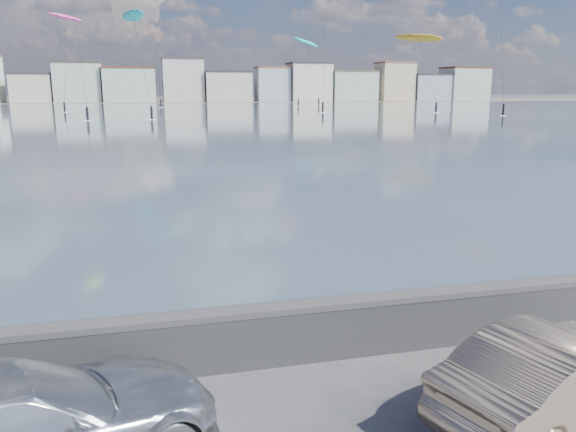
# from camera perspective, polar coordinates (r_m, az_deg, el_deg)

# --- Properties ---
(bay_water) EXTENTS (500.00, 177.00, 0.00)m
(bay_water) POSITION_cam_1_polar(r_m,az_deg,el_deg) (97.29, -13.38, 9.89)
(bay_water) COLOR #314152
(bay_water) RESTS_ON ground
(far_shore_strip) EXTENTS (500.00, 60.00, 0.00)m
(far_shore_strip) POSITION_cam_1_polar(r_m,az_deg,el_deg) (205.73, -13.90, 11.25)
(far_shore_strip) COLOR #4C473D
(far_shore_strip) RESTS_ON ground
(seawall) EXTENTS (400.00, 0.36, 1.08)m
(seawall) POSITION_cam_1_polar(r_m,az_deg,el_deg) (9.35, -4.11, -11.81)
(seawall) COLOR #28282B
(seawall) RESTS_ON ground
(far_buildings) EXTENTS (240.79, 13.26, 14.60)m
(far_buildings) POSITION_cam_1_polar(r_m,az_deg,el_deg) (191.70, -13.56, 12.98)
(far_buildings) COLOR silver
(far_buildings) RESTS_ON ground
(car_silver) EXTENTS (5.31, 3.71, 1.43)m
(car_silver) POSITION_cam_1_polar(r_m,az_deg,el_deg) (7.43, -26.61, -19.06)
(car_silver) COLOR #B2B5B9
(car_silver) RESTS_ON ground
(car_champagne) EXTENTS (4.21, 2.61, 1.31)m
(car_champagne) POSITION_cam_1_polar(r_m,az_deg,el_deg) (8.81, 25.80, -14.25)
(car_champagne) COLOR tan
(car_champagne) RESTS_ON ground
(kitesurfer_11) EXTENTS (5.00, 10.89, 16.01)m
(kitesurfer_11) POSITION_cam_1_polar(r_m,az_deg,el_deg) (91.47, -15.44, 18.87)
(kitesurfer_11) COLOR #19BFBF
(kitesurfer_11) RESTS_ON ground
(kitesurfer_13) EXTENTS (9.32, 14.55, 15.43)m
(kitesurfer_13) POSITION_cam_1_polar(r_m,az_deg,el_deg) (118.82, 13.15, 17.14)
(kitesurfer_13) COLOR #BF8C19
(kitesurfer_13) RESTS_ON ground
(kitesurfer_14) EXTENTS (6.68, 12.52, 18.22)m
(kitesurfer_14) POSITION_cam_1_polar(r_m,az_deg,el_deg) (155.28, 1.83, 17.14)
(kitesurfer_14) COLOR #19BFBF
(kitesurfer_14) RESTS_ON ground
(kitesurfer_16) EXTENTS (7.29, 12.99, 19.02)m
(kitesurfer_16) POSITION_cam_1_polar(r_m,az_deg,el_deg) (124.92, -21.69, 18.10)
(kitesurfer_16) COLOR #E5338C
(kitesurfer_16) RESTS_ON ground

